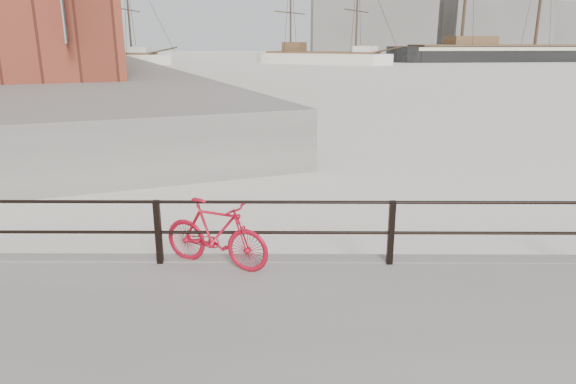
% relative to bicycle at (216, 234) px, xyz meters
% --- Properties ---
extents(ground, '(400.00, 400.00, 0.00)m').
position_rel_bicycle_xyz_m(ground, '(2.62, 0.25, -0.87)').
color(ground, white).
rests_on(ground, ground).
extents(far_quay, '(78.44, 148.07, 1.80)m').
position_rel_bicycle_xyz_m(far_quay, '(-37.38, 72.25, 0.03)').
color(far_quay, gray).
rests_on(far_quay, ground).
extents(guardrail, '(28.00, 0.10, 1.00)m').
position_rel_bicycle_xyz_m(guardrail, '(2.62, 0.10, -0.02)').
color(guardrail, black).
rests_on(guardrail, promenade).
extents(bicycle, '(1.68, 0.90, 1.04)m').
position_rel_bicycle_xyz_m(bicycle, '(0.00, 0.00, 0.00)').
color(bicycle, '#AC0B20').
rests_on(bicycle, promenade).
extents(snow_mounds, '(24.04, 3.66, 0.31)m').
position_rel_bicycle_xyz_m(snow_mounds, '(4.33, -1.46, -0.38)').
color(snow_mounds, white).
rests_on(snow_mounds, promenade).
extents(barque_black, '(65.34, 28.66, 35.54)m').
position_rel_bicycle_xyz_m(barque_black, '(46.32, 92.28, -0.87)').
color(barque_black, black).
rests_on(barque_black, ground).
extents(schooner_mid, '(28.00, 21.44, 18.87)m').
position_rel_bicycle_xyz_m(schooner_mid, '(6.18, 81.03, -0.87)').
color(schooner_mid, silver).
rests_on(schooner_mid, ground).
extents(schooner_left, '(26.09, 12.38, 19.46)m').
position_rel_bicycle_xyz_m(schooner_left, '(-30.65, 78.83, -0.87)').
color(schooner_left, beige).
rests_on(schooner_left, ground).
extents(workboat_far, '(11.68, 10.84, 7.00)m').
position_rel_bicycle_xyz_m(workboat_far, '(-23.57, 46.83, -0.87)').
color(workboat_far, black).
rests_on(workboat_far, ground).
extents(industrial_west, '(32.00, 18.00, 18.00)m').
position_rel_bicycle_xyz_m(industrial_west, '(22.62, 140.25, 8.13)').
color(industrial_west, gray).
rests_on(industrial_west, ground).
extents(industrial_mid, '(26.00, 20.00, 24.00)m').
position_rel_bicycle_xyz_m(industrial_mid, '(57.62, 145.25, 11.13)').
color(industrial_mid, gray).
rests_on(industrial_mid, ground).
extents(industrial_east, '(20.00, 16.00, 14.00)m').
position_rel_bicycle_xyz_m(industrial_east, '(80.62, 150.25, 6.13)').
color(industrial_east, gray).
rests_on(industrial_east, ground).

